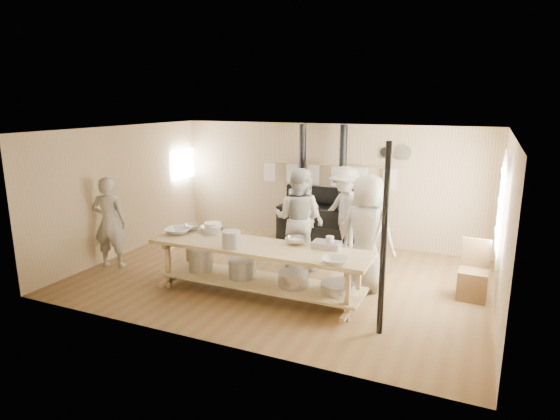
{
  "coord_description": "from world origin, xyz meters",
  "views": [
    {
      "loc": [
        3.17,
        -7.22,
        3.09
      ],
      "look_at": [
        -0.12,
        0.2,
        1.18
      ],
      "focal_mm": 30.0,
      "sensor_mm": 36.0,
      "label": 1
    }
  ],
  "objects_px": {
    "cook_far_left": "(110,223)",
    "cook_center": "(367,233)",
    "stove": "(320,221)",
    "chair": "(473,282)",
    "cook_left": "(298,219)",
    "cook_right": "(305,218)",
    "roasting_pan": "(327,245)",
    "cook_by_window": "(345,211)",
    "prep_table": "(258,265)"
  },
  "relations": [
    {
      "from": "cook_by_window",
      "to": "roasting_pan",
      "type": "height_order",
      "value": "cook_by_window"
    },
    {
      "from": "prep_table",
      "to": "cook_center",
      "type": "bearing_deg",
      "value": 32.8
    },
    {
      "from": "cook_right",
      "to": "roasting_pan",
      "type": "relative_size",
      "value": 3.95
    },
    {
      "from": "chair",
      "to": "prep_table",
      "type": "bearing_deg",
      "value": -155.57
    },
    {
      "from": "cook_far_left",
      "to": "cook_right",
      "type": "bearing_deg",
      "value": -169.39
    },
    {
      "from": "cook_far_left",
      "to": "roasting_pan",
      "type": "relative_size",
      "value": 4.03
    },
    {
      "from": "stove",
      "to": "cook_by_window",
      "type": "relative_size",
      "value": 1.43
    },
    {
      "from": "stove",
      "to": "chair",
      "type": "bearing_deg",
      "value": -28.55
    },
    {
      "from": "chair",
      "to": "stove",
      "type": "bearing_deg",
      "value": 153.52
    },
    {
      "from": "cook_right",
      "to": "prep_table",
      "type": "bearing_deg",
      "value": 119.48
    },
    {
      "from": "stove",
      "to": "roasting_pan",
      "type": "height_order",
      "value": "stove"
    },
    {
      "from": "cook_left",
      "to": "chair",
      "type": "relative_size",
      "value": 2.02
    },
    {
      "from": "cook_center",
      "to": "chair",
      "type": "bearing_deg",
      "value": -155.95
    },
    {
      "from": "cook_center",
      "to": "roasting_pan",
      "type": "xyz_separation_m",
      "value": [
        -0.47,
        -0.64,
        -0.07
      ]
    },
    {
      "from": "chair",
      "to": "cook_far_left",
      "type": "bearing_deg",
      "value": -167.11
    },
    {
      "from": "cook_center",
      "to": "cook_right",
      "type": "bearing_deg",
      "value": -21.35
    },
    {
      "from": "cook_by_window",
      "to": "cook_center",
      "type": "bearing_deg",
      "value": -36.23
    },
    {
      "from": "chair",
      "to": "roasting_pan",
      "type": "height_order",
      "value": "roasting_pan"
    },
    {
      "from": "prep_table",
      "to": "cook_far_left",
      "type": "height_order",
      "value": "cook_far_left"
    },
    {
      "from": "cook_far_left",
      "to": "cook_center",
      "type": "relative_size",
      "value": 0.89
    },
    {
      "from": "cook_far_left",
      "to": "cook_by_window",
      "type": "bearing_deg",
      "value": -166.79
    },
    {
      "from": "prep_table",
      "to": "stove",
      "type": "bearing_deg",
      "value": 89.96
    },
    {
      "from": "roasting_pan",
      "to": "cook_by_window",
      "type": "bearing_deg",
      "value": 98.94
    },
    {
      "from": "cook_center",
      "to": "chair",
      "type": "height_order",
      "value": "cook_center"
    },
    {
      "from": "cook_by_window",
      "to": "cook_right",
      "type": "bearing_deg",
      "value": -109.87
    },
    {
      "from": "chair",
      "to": "cook_center",
      "type": "bearing_deg",
      "value": -166.58
    },
    {
      "from": "stove",
      "to": "cook_by_window",
      "type": "height_order",
      "value": "stove"
    },
    {
      "from": "cook_by_window",
      "to": "chair",
      "type": "relative_size",
      "value": 1.93
    },
    {
      "from": "cook_right",
      "to": "chair",
      "type": "distance_m",
      "value": 3.23
    },
    {
      "from": "cook_by_window",
      "to": "prep_table",
      "type": "bearing_deg",
      "value": -78.59
    },
    {
      "from": "stove",
      "to": "cook_by_window",
      "type": "bearing_deg",
      "value": -34.72
    },
    {
      "from": "cook_center",
      "to": "cook_by_window",
      "type": "distance_m",
      "value": 1.78
    },
    {
      "from": "chair",
      "to": "roasting_pan",
      "type": "bearing_deg",
      "value": -153.46
    },
    {
      "from": "cook_right",
      "to": "roasting_pan",
      "type": "bearing_deg",
      "value": 152.14
    },
    {
      "from": "stove",
      "to": "cook_far_left",
      "type": "xyz_separation_m",
      "value": [
        -3.14,
        -2.92,
        0.34
      ]
    },
    {
      "from": "cook_left",
      "to": "chair",
      "type": "distance_m",
      "value": 3.15
    },
    {
      "from": "cook_left",
      "to": "cook_right",
      "type": "distance_m",
      "value": 0.48
    },
    {
      "from": "cook_far_left",
      "to": "chair",
      "type": "distance_m",
      "value": 6.44
    },
    {
      "from": "cook_left",
      "to": "cook_right",
      "type": "relative_size",
      "value": 1.12
    },
    {
      "from": "cook_left",
      "to": "cook_far_left",
      "type": "bearing_deg",
      "value": 19.74
    },
    {
      "from": "cook_center",
      "to": "chair",
      "type": "relative_size",
      "value": 2.05
    },
    {
      "from": "cook_right",
      "to": "cook_far_left",
      "type": "bearing_deg",
      "value": 61.1
    },
    {
      "from": "stove",
      "to": "prep_table",
      "type": "xyz_separation_m",
      "value": [
        -0.0,
        -3.02,
        -0.0
      ]
    },
    {
      "from": "stove",
      "to": "cook_right",
      "type": "bearing_deg",
      "value": -87.37
    },
    {
      "from": "cook_far_left",
      "to": "cook_by_window",
      "type": "distance_m",
      "value": 4.54
    },
    {
      "from": "chair",
      "to": "roasting_pan",
      "type": "xyz_separation_m",
      "value": [
        -2.13,
        -0.97,
        0.62
      ]
    },
    {
      "from": "cook_left",
      "to": "cook_by_window",
      "type": "xyz_separation_m",
      "value": [
        0.59,
        1.07,
        -0.04
      ]
    },
    {
      "from": "prep_table",
      "to": "cook_by_window",
      "type": "height_order",
      "value": "cook_by_window"
    },
    {
      "from": "cook_far_left",
      "to": "cook_center",
      "type": "xyz_separation_m",
      "value": [
        4.64,
        0.87,
        0.1
      ]
    },
    {
      "from": "prep_table",
      "to": "cook_left",
      "type": "relative_size",
      "value": 1.89
    }
  ]
}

